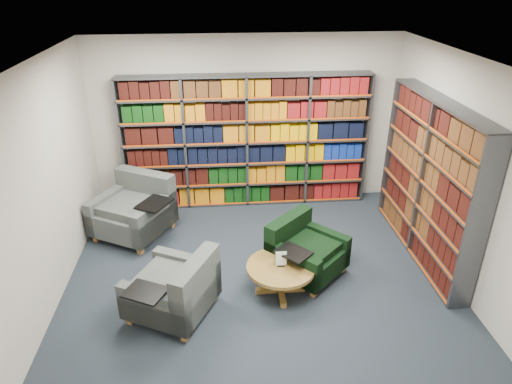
{
  "coord_description": "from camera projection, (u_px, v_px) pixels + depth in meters",
  "views": [
    {
      "loc": [
        -0.48,
        -4.73,
        3.71
      ],
      "look_at": [
        0.0,
        0.6,
        1.05
      ],
      "focal_mm": 32.0,
      "sensor_mm": 36.0,
      "label": 1
    }
  ],
  "objects": [
    {
      "name": "room_shell",
      "position": [
        261.0,
        188.0,
        5.29
      ],
      "size": [
        5.02,
        5.02,
        2.82
      ],
      "color": "black",
      "rests_on": "ground"
    },
    {
      "name": "bookshelf_back",
      "position": [
        247.0,
        143.0,
        7.51
      ],
      "size": [
        4.0,
        0.28,
        2.2
      ],
      "color": "#47494F",
      "rests_on": "ground"
    },
    {
      "name": "bookshelf_right",
      "position": [
        429.0,
        182.0,
        6.14
      ],
      "size": [
        0.28,
        2.5,
        2.2
      ],
      "color": "#47494F",
      "rests_on": "ground"
    },
    {
      "name": "chair_teal_left",
      "position": [
        137.0,
        211.0,
        6.96
      ],
      "size": [
        1.33,
        1.33,
        0.89
      ],
      "color": "#07213D",
      "rests_on": "ground"
    },
    {
      "name": "chair_green_right",
      "position": [
        302.0,
        252.0,
        6.05
      ],
      "size": [
        1.17,
        1.17,
        0.75
      ],
      "color": "black",
      "rests_on": "ground"
    },
    {
      "name": "chair_teal_front",
      "position": [
        178.0,
        291.0,
        5.29
      ],
      "size": [
        1.17,
        1.18,
        0.8
      ],
      "color": "#07213D",
      "rests_on": "ground"
    },
    {
      "name": "coffee_table",
      "position": [
        281.0,
        271.0,
        5.64
      ],
      "size": [
        0.85,
        0.85,
        0.6
      ],
      "color": "olive",
      "rests_on": "ground"
    }
  ]
}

